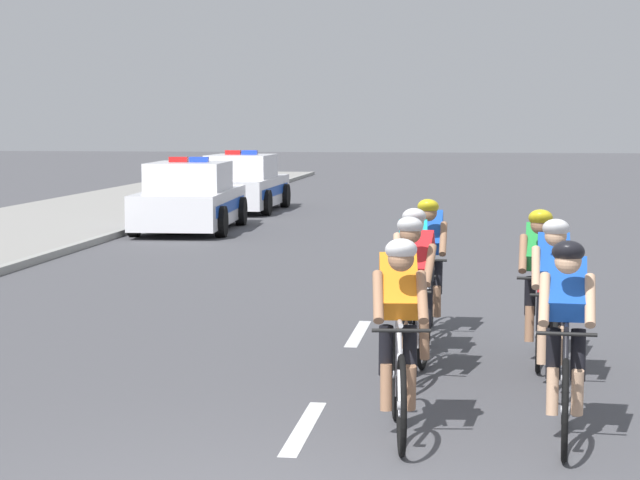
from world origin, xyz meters
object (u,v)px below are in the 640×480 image
object	(u,v)px
cyclist_second	(566,337)
police_car_second	(242,185)
cyclist_fourth	(553,300)
cyclist_lead	(399,334)
police_car_nearest	(190,199)
cyclist_seventh	(429,265)
cyclist_third	(414,296)
cyclist_fifth	(413,281)
cyclist_sixth	(539,283)

from	to	relation	value
cyclist_second	police_car_second	world-z (taller)	police_car_second
cyclist_fourth	police_car_second	size ratio (longest dim) A/B	0.39
cyclist_lead	police_car_nearest	xyz separation A→B (m)	(-5.60, 15.68, -0.11)
cyclist_second	cyclist_seventh	size ratio (longest dim) A/B	1.00
cyclist_lead	cyclist_seventh	size ratio (longest dim) A/B	1.00
cyclist_lead	cyclist_third	distance (m)	1.89
cyclist_fifth	police_car_second	size ratio (longest dim) A/B	0.39
cyclist_third	police_car_second	xyz separation A→B (m)	(-5.60, 19.30, -0.11)
cyclist_seventh	cyclist_fourth	bearing A→B (deg)	-62.98
cyclist_seventh	cyclist_fifth	bearing A→B (deg)	-94.31
cyclist_third	police_car_nearest	distance (m)	14.89
cyclist_seventh	police_car_nearest	distance (m)	12.80
cyclist_lead	cyclist_fifth	xyz separation A→B (m)	(-0.06, 2.88, 0.00)
cyclist_seventh	cyclist_second	bearing A→B (deg)	-74.12
police_car_nearest	cyclist_third	bearing A→B (deg)	-67.89
cyclist_sixth	police_car_second	distance (m)	19.52
cyclist_fifth	police_car_second	bearing A→B (deg)	106.82
cyclist_second	police_car_second	size ratio (longest dim) A/B	0.39
cyclist_third	cyclist_seventh	size ratio (longest dim) A/B	1.00
cyclist_lead	cyclist_fourth	xyz separation A→B (m)	(1.24, 1.83, 0.00)
cyclist_fourth	cyclist_third	bearing A→B (deg)	177.27
cyclist_sixth	police_car_second	size ratio (longest dim) A/B	0.39
cyclist_lead	police_car_second	size ratio (longest dim) A/B	0.39
cyclist_second	police_car_second	distance (m)	22.24
cyclist_second	police_car_nearest	distance (m)	17.08
cyclist_fourth	cyclist_fifth	bearing A→B (deg)	141.12
cyclist_sixth	cyclist_second	bearing A→B (deg)	-88.98
cyclist_second	police_car_nearest	size ratio (longest dim) A/B	0.38
cyclist_lead	cyclist_seventh	bearing A→B (deg)	89.49
cyclist_fourth	cyclist_fifth	distance (m)	1.67
cyclist_second	cyclist_fourth	xyz separation A→B (m)	(0.02, 1.80, 0.00)
cyclist_fourth	cyclist_sixth	xyz separation A→B (m)	(-0.07, 1.06, 0.00)
cyclist_lead	cyclist_seventh	distance (m)	4.19
cyclist_third	cyclist_fourth	distance (m)	1.23
cyclist_second	cyclist_seventh	bearing A→B (deg)	105.88
police_car_nearest	police_car_second	size ratio (longest dim) A/B	1.02
cyclist_sixth	cyclist_seventh	xyz separation A→B (m)	(-1.13, 1.30, 0.00)
cyclist_lead	police_car_nearest	bearing A→B (deg)	109.63
cyclist_fourth	cyclist_fifth	world-z (taller)	same
cyclist_sixth	cyclist_seventh	size ratio (longest dim) A/B	1.00
cyclist_third	police_car_second	size ratio (longest dim) A/B	0.39
cyclist_fourth	cyclist_seventh	size ratio (longest dim) A/B	1.00
cyclist_seventh	police_car_nearest	bearing A→B (deg)	116.11
cyclist_lead	cyclist_second	world-z (taller)	same
cyclist_second	cyclist_seventh	distance (m)	4.33
cyclist_seventh	police_car_second	bearing A→B (deg)	108.33
cyclist_fourth	cyclist_fifth	size ratio (longest dim) A/B	1.00
cyclist_second	cyclist_sixth	xyz separation A→B (m)	(-0.05, 2.86, 0.00)
cyclist_lead	police_car_nearest	world-z (taller)	police_car_nearest
cyclist_sixth	cyclist_seventh	distance (m)	1.73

